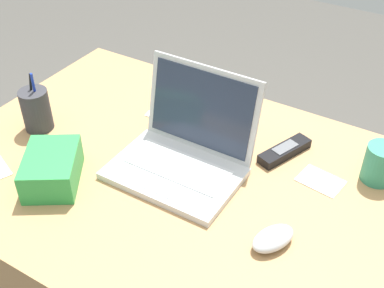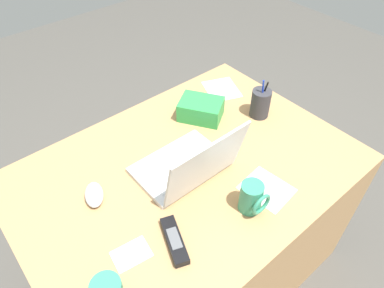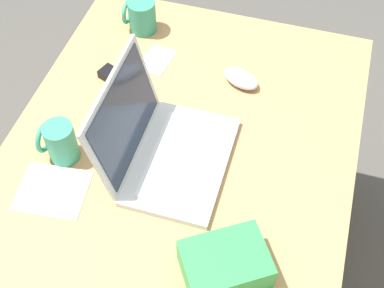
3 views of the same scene
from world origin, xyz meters
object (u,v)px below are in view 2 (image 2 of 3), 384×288
at_px(computer_mouse, 94,195).
at_px(cordless_phone, 174,240).
at_px(coffee_mug_tall, 252,198).
at_px(snack_bag, 201,109).
at_px(pen_holder, 260,103).
at_px(laptop, 189,165).

xyz_separation_m(computer_mouse, cordless_phone, (-0.10, 0.30, -0.01)).
relative_size(coffee_mug_tall, snack_bag, 0.64).
height_order(computer_mouse, coffee_mug_tall, coffee_mug_tall).
distance_m(coffee_mug_tall, snack_bag, 0.49).
bearing_deg(cordless_phone, computer_mouse, -71.65).
bearing_deg(coffee_mug_tall, computer_mouse, -44.80).
distance_m(coffee_mug_tall, pen_holder, 0.48).
bearing_deg(snack_bag, computer_mouse, 9.69).
bearing_deg(computer_mouse, pen_holder, -160.52).
height_order(coffee_mug_tall, pen_holder, pen_holder).
bearing_deg(snack_bag, laptop, 41.39).
relative_size(cordless_phone, snack_bag, 0.97).
relative_size(cordless_phone, pen_holder, 0.94).
xyz_separation_m(laptop, coffee_mug_tall, (-0.06, 0.24, 0.00)).
bearing_deg(coffee_mug_tall, cordless_phone, -12.78).
distance_m(computer_mouse, snack_bag, 0.55).
bearing_deg(pen_holder, snack_bag, -37.01).
xyz_separation_m(computer_mouse, pen_holder, (-0.74, 0.05, 0.04)).
relative_size(computer_mouse, cordless_phone, 0.64).
xyz_separation_m(cordless_phone, snack_bag, (-0.44, -0.39, 0.03)).
relative_size(coffee_mug_tall, pen_holder, 0.62).
relative_size(laptop, snack_bag, 1.87).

